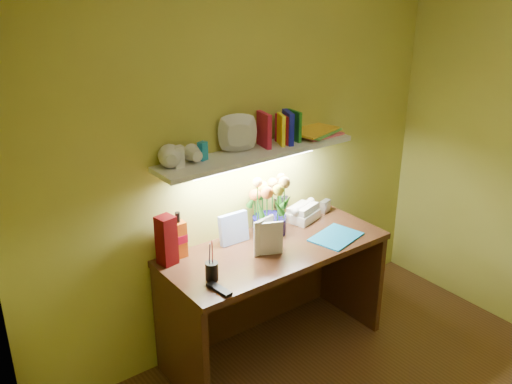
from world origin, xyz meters
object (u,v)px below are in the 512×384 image
(flower_bouquet, at_px, (270,205))
(desk, at_px, (274,299))
(telephone, at_px, (303,211))
(whisky_bottle, at_px, (179,235))
(desk_clock, at_px, (325,206))

(flower_bouquet, bearing_deg, desk, -117.86)
(desk, bearing_deg, flower_bouquet, 62.14)
(desk, relative_size, flower_bouquet, 3.73)
(telephone, bearing_deg, flower_bouquet, 165.83)
(flower_bouquet, distance_m, whisky_bottle, 0.62)
(flower_bouquet, relative_size, telephone, 1.80)
(desk_clock, bearing_deg, desk, 179.61)
(desk, bearing_deg, desk_clock, 17.83)
(desk, xyz_separation_m, flower_bouquet, (0.09, 0.17, 0.56))
(telephone, bearing_deg, desk_clock, -15.87)
(flower_bouquet, height_order, telephone, flower_bouquet)
(flower_bouquet, height_order, desk_clock, flower_bouquet)
(flower_bouquet, xyz_separation_m, telephone, (0.29, 0.01, -0.13))
(flower_bouquet, xyz_separation_m, desk_clock, (0.50, 0.02, -0.15))
(desk, relative_size, whisky_bottle, 5.00)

